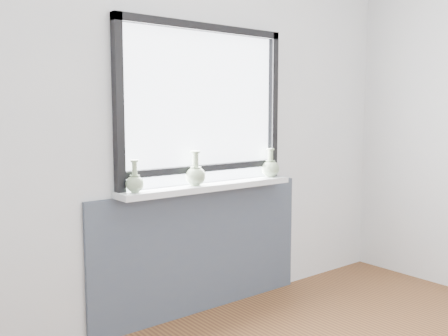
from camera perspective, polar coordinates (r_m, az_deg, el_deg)
back_wall at (r=3.37m, az=-2.75°, el=5.13°), size 3.60×0.02×2.60m
apron_panel at (r=3.48m, az=-2.38°, el=-9.35°), size 1.70×0.03×0.86m
windowsill at (r=3.33m, az=-1.71°, el=-2.15°), size 1.32×0.18×0.04m
window at (r=3.34m, az=-2.39°, el=7.53°), size 1.30×0.06×1.05m
vase_a at (r=3.01m, az=-10.16°, el=-1.61°), size 0.11×0.11×0.19m
vase_b at (r=3.24m, az=-3.26°, el=-0.73°), size 0.13×0.13×0.23m
vase_c at (r=3.68m, az=5.31°, el=0.07°), size 0.13×0.13×0.21m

